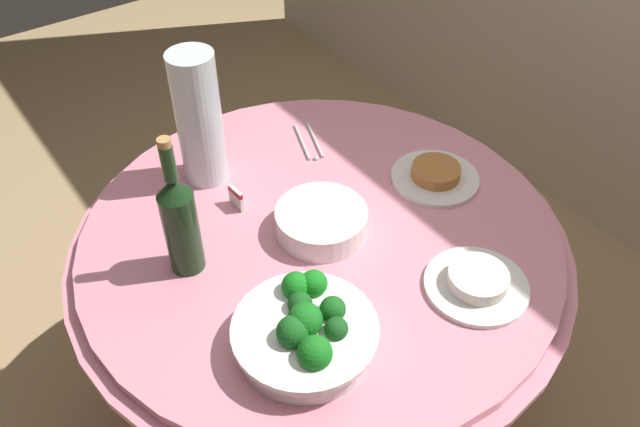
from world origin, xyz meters
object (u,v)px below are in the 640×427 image
at_px(broccoli_bowl, 306,331).
at_px(wine_bottle, 180,222).
at_px(food_plate_rice, 477,283).
at_px(plate_stack, 323,220).
at_px(decorative_fruit_vase, 200,125).
at_px(serving_tongs, 309,142).
at_px(food_plate_peanuts, 435,175).
at_px(label_placard_front, 236,197).

bearing_deg(broccoli_bowl, wine_bottle, -165.58).
height_order(broccoli_bowl, wine_bottle, wine_bottle).
distance_m(wine_bottle, food_plate_rice, 0.63).
distance_m(plate_stack, decorative_fruit_vase, 0.37).
bearing_deg(serving_tongs, food_plate_rice, -1.20).
height_order(broccoli_bowl, food_plate_peanuts, broccoli_bowl).
height_order(food_plate_rice, label_placard_front, label_placard_front).
bearing_deg(wine_bottle, label_placard_front, 119.05).
xyz_separation_m(plate_stack, label_placard_front, (-0.19, -0.12, 0.00)).
xyz_separation_m(wine_bottle, food_plate_peanuts, (0.11, 0.63, -0.11)).
relative_size(food_plate_rice, label_placard_front, 4.00).
distance_m(decorative_fruit_vase, food_plate_peanuts, 0.59).
height_order(wine_bottle, food_plate_rice, wine_bottle).
relative_size(food_plate_peanuts, label_placard_front, 4.00).
relative_size(wine_bottle, serving_tongs, 2.03).
xyz_separation_m(plate_stack, food_plate_rice, (0.33, 0.16, -0.01)).
xyz_separation_m(wine_bottle, decorative_fruit_vase, (-0.25, 0.18, 0.02)).
bearing_deg(plate_stack, decorative_fruit_vase, -160.47).
bearing_deg(decorative_fruit_vase, food_plate_peanuts, 51.95).
height_order(broccoli_bowl, food_plate_rice, broccoli_bowl).
bearing_deg(food_plate_rice, wine_bottle, -132.38).
relative_size(decorative_fruit_vase, food_plate_rice, 1.55).
height_order(plate_stack, food_plate_peanuts, plate_stack).
relative_size(wine_bottle, decorative_fruit_vase, 0.99).
xyz_separation_m(plate_stack, decorative_fruit_vase, (-0.33, -0.12, 0.12)).
bearing_deg(label_placard_front, broccoli_bowl, -13.00).
bearing_deg(decorative_fruit_vase, food_plate_rice, 22.38).
bearing_deg(food_plate_peanuts, food_plate_rice, -29.89).
height_order(food_plate_peanuts, food_plate_rice, food_plate_rice).
distance_m(decorative_fruit_vase, serving_tongs, 0.33).
bearing_deg(food_plate_peanuts, label_placard_front, -114.57).
bearing_deg(decorative_fruit_vase, serving_tongs, 81.66).
height_order(decorative_fruit_vase, food_plate_peanuts, decorative_fruit_vase).
bearing_deg(wine_bottle, plate_stack, 74.17).
bearing_deg(broccoli_bowl, food_plate_rice, 76.23).
height_order(wine_bottle, serving_tongs, wine_bottle).
height_order(decorative_fruit_vase, food_plate_rice, decorative_fruit_vase).
bearing_deg(food_plate_peanuts, decorative_fruit_vase, -128.05).
distance_m(wine_bottle, label_placard_front, 0.23).
height_order(decorative_fruit_vase, label_placard_front, decorative_fruit_vase).
relative_size(broccoli_bowl, serving_tongs, 1.70).
xyz_separation_m(decorative_fruit_vase, serving_tongs, (0.04, 0.29, -0.15)).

